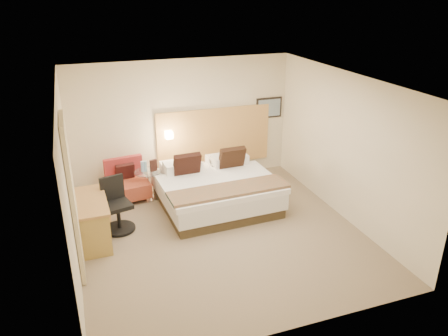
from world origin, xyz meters
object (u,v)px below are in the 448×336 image
object	(u,v)px
lounge_chair	(127,184)
side_table	(148,184)
desk_chair	(117,209)
bed	(215,189)
desk	(92,209)

from	to	relation	value
lounge_chair	side_table	xyz separation A→B (m)	(0.40, -0.16, 0.01)
lounge_chair	desk_chair	xyz separation A→B (m)	(-0.34, -1.19, 0.07)
side_table	desk_chair	bearing A→B (deg)	-125.83
lounge_chair	desk_chair	world-z (taller)	desk_chair
lounge_chair	desk_chair	size ratio (longest dim) A/B	0.89
bed	desk	xyz separation A→B (m)	(-2.38, -0.58, 0.26)
bed	desk_chair	size ratio (longest dim) A/B	2.32
bed	side_table	distance (m)	1.39
lounge_chair	desk	distance (m)	1.65
lounge_chair	side_table	world-z (taller)	lounge_chair
desk	side_table	bearing A→B (deg)	47.41
desk	desk_chair	bearing A→B (deg)	29.63
lounge_chair	bed	bearing A→B (deg)	-28.09
desk_chair	lounge_chair	bearing A→B (deg)	73.94
side_table	desk_chair	world-z (taller)	desk_chair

